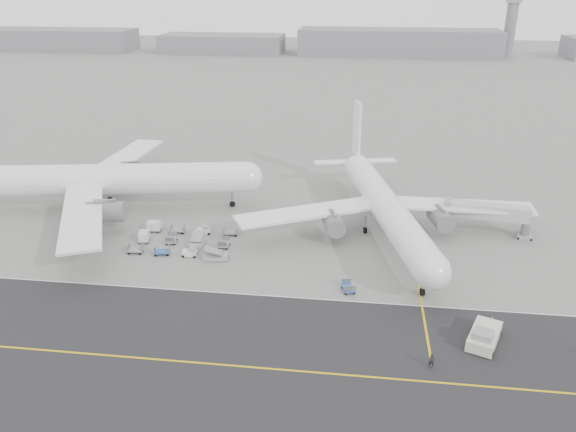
# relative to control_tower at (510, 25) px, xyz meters

# --- Properties ---
(ground) EXTENTS (700.00, 700.00, 0.00)m
(ground) POSITION_rel_control_tower_xyz_m (-100.00, -265.00, -16.25)
(ground) COLOR gray
(ground) RESTS_ON ground
(taxiway) EXTENTS (220.00, 59.00, 0.03)m
(taxiway) POSITION_rel_control_tower_xyz_m (-94.98, -282.98, -16.24)
(taxiway) COLOR #262628
(taxiway) RESTS_ON ground
(horizon_buildings) EXTENTS (520.00, 28.00, 28.00)m
(horizon_buildings) POSITION_rel_control_tower_xyz_m (-70.00, -5.00, -16.25)
(horizon_buildings) COLOR gray
(horizon_buildings) RESTS_ON ground
(control_tower) EXTENTS (7.00, 7.00, 31.25)m
(control_tower) POSITION_rel_control_tower_xyz_m (0.00, 0.00, 0.00)
(control_tower) COLOR gray
(control_tower) RESTS_ON ground
(airliner_a) EXTENTS (60.37, 59.22, 20.98)m
(airliner_a) POSITION_rel_control_tower_xyz_m (-127.38, -239.50, -10.21)
(airliner_a) COLOR white
(airliner_a) RESTS_ON ground
(airliner_b) EXTENTS (50.99, 52.15, 18.30)m
(airliner_b) POSITION_rel_control_tower_xyz_m (-74.71, -243.75, -10.98)
(airliner_b) COLOR white
(airliner_b) RESTS_ON ground
(pushback_tug) EXTENTS (5.37, 8.59, 2.46)m
(pushback_tug) POSITION_rel_control_tower_xyz_m (-63.28, -274.78, -15.24)
(pushback_tug) COLOR beige
(pushback_tug) RESTS_ON ground
(jet_bridge) EXTENTS (15.29, 4.86, 5.70)m
(jet_bridge) POSITION_rel_control_tower_xyz_m (-56.84, -241.88, -12.28)
(jet_bridge) COLOR gray
(jet_bridge) RESTS_ON ground
(gse_cluster) EXTENTS (22.98, 18.40, 1.91)m
(gse_cluster) POSITION_rel_control_tower_xyz_m (-108.18, -252.51, -16.25)
(gse_cluster) COLOR #95969A
(gse_cluster) RESTS_ON ground
(stray_dolly) EXTENTS (2.14, 2.76, 1.49)m
(stray_dolly) POSITION_rel_control_tower_xyz_m (-80.18, -264.51, -16.25)
(stray_dolly) COLOR silver
(stray_dolly) RESTS_ON ground
(ground_crew_a) EXTENTS (0.70, 0.47, 1.89)m
(ground_crew_a) POSITION_rel_control_tower_xyz_m (-70.18, -280.44, -15.31)
(ground_crew_a) COLOR black
(ground_crew_a) RESTS_ON ground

